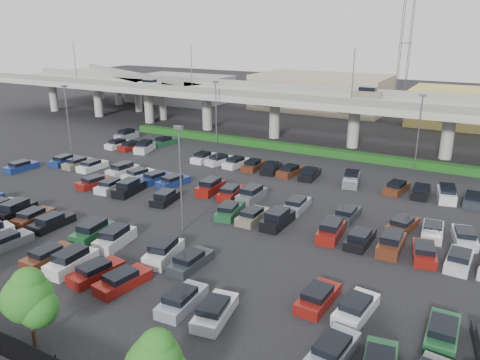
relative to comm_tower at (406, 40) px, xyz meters
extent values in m
plane|color=black|center=(-4.00, -74.00, -15.61)|extent=(280.00, 280.00, 0.00)
cube|color=gray|center=(-4.00, -42.00, -8.36)|extent=(150.00, 13.00, 1.10)
cube|color=slate|center=(-4.00, -48.25, -7.31)|extent=(150.00, 0.50, 1.00)
cube|color=slate|center=(-4.00, -35.75, -7.31)|extent=(150.00, 0.50, 1.00)
cylinder|color=gray|center=(-69.00, -42.00, -12.26)|extent=(1.80, 1.80, 6.70)
cube|color=slate|center=(-69.00, -42.00, -9.11)|extent=(2.60, 9.75, 0.50)
cylinder|color=gray|center=(-55.00, -42.00, -12.26)|extent=(1.80, 1.80, 6.70)
cube|color=slate|center=(-55.00, -42.00, -9.11)|extent=(2.60, 9.75, 0.50)
cylinder|color=gray|center=(-41.00, -42.00, -12.26)|extent=(1.80, 1.80, 6.70)
cube|color=slate|center=(-41.00, -42.00, -9.11)|extent=(2.60, 9.75, 0.50)
cylinder|color=gray|center=(-27.00, -42.00, -12.26)|extent=(1.80, 1.80, 6.70)
cube|color=slate|center=(-27.00, -42.00, -9.11)|extent=(2.60, 9.75, 0.50)
cylinder|color=gray|center=(-13.00, -42.00, -12.26)|extent=(1.80, 1.80, 6.70)
cube|color=slate|center=(-13.00, -42.00, -9.11)|extent=(2.60, 9.75, 0.50)
cylinder|color=gray|center=(1.00, -42.00, -12.26)|extent=(1.80, 1.80, 6.70)
cube|color=slate|center=(1.00, -42.00, -9.11)|extent=(2.60, 9.75, 0.50)
cylinder|color=gray|center=(15.00, -42.00, -12.26)|extent=(1.80, 1.80, 6.70)
cube|color=slate|center=(15.00, -42.00, -9.11)|extent=(2.60, 9.75, 0.50)
cube|color=silver|center=(-38.00, -45.00, -7.40)|extent=(4.40, 1.82, 0.82)
cube|color=black|center=(-38.00, -45.00, -6.77)|extent=(2.30, 1.60, 0.50)
cube|color=#6E6856|center=(2.00, -39.00, -7.29)|extent=(4.40, 1.82, 1.05)
cube|color=black|center=(2.00, -39.00, -6.47)|extent=(2.60, 1.60, 0.65)
cylinder|color=#535358|center=(-54.00, -48.10, -3.81)|extent=(0.14, 0.14, 8.00)
cylinder|color=#535358|center=(-26.00, -48.10, -3.81)|extent=(0.14, 0.14, 8.00)
cylinder|color=#535358|center=(2.00, -48.10, -3.81)|extent=(0.14, 0.14, 8.00)
cube|color=gray|center=(-56.00, -31.00, -8.36)|extent=(50.93, 30.13, 1.10)
cube|color=slate|center=(-56.00, -31.00, -7.31)|extent=(47.34, 22.43, 1.00)
cylinder|color=gray|center=(-73.22, -22.97, -12.26)|extent=(1.60, 1.60, 6.70)
cylinder|color=gray|center=(-62.34, -28.04, -12.26)|extent=(1.60, 1.60, 6.70)
cylinder|color=gray|center=(-51.47, -33.11, -12.26)|extent=(1.60, 1.60, 6.70)
cylinder|color=gray|center=(-40.59, -38.18, -12.26)|extent=(1.60, 1.60, 6.70)
cube|color=#113C11|center=(-4.00, -49.00, -15.06)|extent=(66.00, 1.60, 1.10)
cylinder|color=#332316|center=(-2.00, -100.39, -14.63)|extent=(0.26, 0.26, 1.97)
sphere|color=#164F15|center=(-2.00, -100.39, -12.22)|extent=(3.07, 3.07, 3.07)
sphere|color=#164F15|center=(-1.29, -100.29, -12.76)|extent=(2.41, 2.41, 2.41)
sphere|color=#164F15|center=(-2.60, -100.47, -12.55)|extent=(2.41, 2.41, 2.41)
sphere|color=#164F15|center=(-1.96, -100.27, -11.34)|extent=(2.08, 2.08, 2.08)
sphere|color=#164F15|center=(8.04, -100.70, -11.72)|extent=(1.89, 1.89, 1.89)
cube|color=#5A5E62|center=(-15.75, -92.50, -15.20)|extent=(2.18, 4.54, 0.82)
cube|color=black|center=(-15.75, -92.70, -14.57)|extent=(1.79, 2.42, 0.50)
cube|color=#542816|center=(-10.25, -92.50, -15.20)|extent=(1.90, 4.43, 0.82)
cube|color=black|center=(-10.25, -92.70, -14.57)|extent=(1.64, 2.33, 0.50)
cube|color=white|center=(-7.50, -92.50, -15.09)|extent=(1.98, 4.46, 1.05)
cube|color=black|center=(-7.50, -92.50, -14.27)|extent=(1.70, 2.66, 0.65)
cube|color=maroon|center=(-4.75, -92.50, -15.20)|extent=(2.44, 4.62, 0.82)
cube|color=black|center=(-4.75, -92.70, -14.57)|extent=(1.92, 2.51, 0.50)
cube|color=maroon|center=(-2.00, -92.50, -15.20)|extent=(2.49, 4.63, 0.82)
cube|color=black|center=(-2.00, -92.70, -14.57)|extent=(1.94, 2.52, 0.50)
cube|color=gray|center=(3.50, -92.50, -15.20)|extent=(2.08, 4.50, 0.82)
cube|color=black|center=(3.50, -92.70, -14.57)|extent=(1.74, 2.39, 0.50)
cube|color=silver|center=(6.25, -92.50, -15.20)|extent=(2.50, 4.63, 0.82)
cube|color=black|center=(6.25, -92.70, -14.57)|extent=(1.95, 2.53, 0.50)
cube|color=gray|center=(14.50, -92.50, -15.20)|extent=(2.29, 4.57, 0.82)
cube|color=black|center=(14.50, -92.70, -14.57)|extent=(1.84, 2.46, 0.50)
cube|color=black|center=(17.25, -92.70, -14.57)|extent=(1.93, 2.51, 0.50)
cube|color=black|center=(-21.25, -87.50, -15.09)|extent=(2.34, 4.59, 1.05)
cube|color=black|center=(-21.25, -87.50, -14.27)|extent=(1.91, 2.78, 0.65)
cube|color=#542816|center=(-18.50, -87.50, -15.20)|extent=(2.32, 4.58, 0.82)
cube|color=black|center=(-18.50, -87.70, -14.57)|extent=(1.86, 2.47, 0.50)
cube|color=black|center=(-15.75, -87.50, -15.20)|extent=(1.87, 4.42, 0.82)
cube|color=black|center=(-15.75, -87.70, -14.57)|extent=(1.63, 2.32, 0.50)
cube|color=#1B4E2A|center=(-10.25, -87.50, -15.09)|extent=(2.29, 4.57, 1.05)
cube|color=black|center=(-10.25, -87.50, -14.27)|extent=(1.87, 2.76, 0.65)
cube|color=silver|center=(-7.50, -87.50, -15.09)|extent=(2.44, 4.62, 1.05)
cube|color=black|center=(-7.50, -87.50, -14.27)|extent=(1.96, 2.81, 0.65)
cube|color=silver|center=(-2.00, -87.50, -15.09)|extent=(2.58, 4.66, 1.05)
cube|color=black|center=(-2.00, -87.50, -14.27)|extent=(2.04, 2.85, 0.65)
cube|color=#262B31|center=(0.75, -87.50, -15.20)|extent=(1.91, 4.44, 0.82)
cube|color=black|center=(0.75, -87.70, -14.57)|extent=(1.65, 2.33, 0.50)
cube|color=maroon|center=(11.75, -87.50, -15.20)|extent=(2.09, 4.50, 0.82)
cube|color=black|center=(11.75, -87.70, -14.57)|extent=(1.74, 2.39, 0.50)
cube|color=silver|center=(14.50, -87.50, -15.20)|extent=(2.29, 4.57, 0.82)
cube|color=black|center=(14.50, -87.70, -14.57)|extent=(1.84, 2.46, 0.50)
cube|color=#1B4E2A|center=(20.00, -87.50, -15.20)|extent=(1.90, 4.43, 0.82)
cube|color=black|center=(20.00, -87.70, -14.57)|extent=(1.65, 2.33, 0.50)
cube|color=navy|center=(-35.00, -76.50, -15.20)|extent=(2.02, 4.48, 0.82)
cube|color=black|center=(-35.00, -76.70, -14.57)|extent=(1.70, 2.37, 0.50)
cube|color=maroon|center=(-21.25, -76.50, -15.20)|extent=(2.47, 4.63, 0.82)
cube|color=black|center=(-21.25, -76.70, -14.57)|extent=(1.93, 2.52, 0.50)
cube|color=silver|center=(-18.50, -76.50, -15.20)|extent=(2.34, 4.59, 0.82)
cube|color=black|center=(-18.50, -76.70, -14.57)|extent=(1.87, 2.48, 0.50)
cube|color=black|center=(-15.75, -76.50, -15.09)|extent=(2.34, 4.59, 1.05)
cube|color=black|center=(-15.75, -76.50, -14.27)|extent=(1.90, 2.77, 0.65)
cube|color=black|center=(-10.25, -76.50, -15.20)|extent=(2.46, 4.62, 0.82)
cube|color=black|center=(-10.25, -76.70, -14.57)|extent=(1.93, 2.51, 0.50)
cube|color=#1B4E2A|center=(-2.00, -76.50, -15.20)|extent=(2.65, 4.67, 0.82)
cube|color=black|center=(-2.00, -76.70, -14.57)|extent=(2.02, 2.57, 0.50)
cube|color=#6E6856|center=(0.75, -76.50, -15.20)|extent=(1.83, 4.40, 0.82)
cube|color=black|center=(0.75, -76.70, -14.57)|extent=(1.61, 2.30, 0.50)
cube|color=black|center=(3.50, -76.50, -15.09)|extent=(1.91, 4.44, 1.05)
cube|color=black|center=(3.50, -76.50, -14.27)|extent=(1.66, 2.63, 0.65)
cube|color=maroon|center=(9.00, -76.50, -15.09)|extent=(2.12, 4.51, 1.05)
cube|color=black|center=(9.00, -76.50, -14.27)|extent=(1.78, 2.70, 0.65)
cube|color=black|center=(11.75, -76.50, -15.20)|extent=(1.93, 4.44, 0.82)
cube|color=black|center=(11.75, -76.70, -14.57)|extent=(1.66, 2.34, 0.50)
cube|color=#542816|center=(14.50, -76.50, -15.09)|extent=(1.88, 4.42, 1.05)
cube|color=black|center=(14.50, -76.50, -14.27)|extent=(1.64, 2.62, 0.65)
cube|color=maroon|center=(17.25, -76.50, -15.20)|extent=(2.68, 4.68, 0.82)
cube|color=black|center=(17.25, -76.70, -14.57)|extent=(2.04, 2.58, 0.50)
cube|color=silver|center=(20.00, -76.50, -15.20)|extent=(2.01, 4.47, 0.82)
cube|color=black|center=(20.00, -76.70, -14.57)|extent=(1.70, 2.37, 0.50)
cube|color=navy|center=(-32.25, -71.50, -15.20)|extent=(2.16, 4.53, 0.82)
cube|color=black|center=(-32.25, -71.70, -14.57)|extent=(1.78, 2.42, 0.50)
cube|color=#6E6856|center=(-29.50, -71.50, -15.20)|extent=(1.90, 4.43, 0.82)
cube|color=black|center=(-29.50, -71.70, -14.57)|extent=(1.64, 2.33, 0.50)
cube|color=white|center=(-26.75, -71.50, -15.20)|extent=(1.88, 4.43, 0.82)
cube|color=black|center=(-26.75, -71.70, -14.57)|extent=(1.64, 2.32, 0.50)
cube|color=silver|center=(-21.25, -71.50, -15.09)|extent=(2.14, 4.52, 1.05)
cube|color=black|center=(-21.25, -71.50, -14.27)|extent=(1.79, 2.71, 0.65)
cube|color=white|center=(-18.50, -71.50, -15.20)|extent=(2.64, 4.67, 0.82)
cube|color=black|center=(-18.50, -71.70, -14.57)|extent=(2.02, 2.57, 0.50)
cube|color=navy|center=(-15.75, -71.50, -15.20)|extent=(2.58, 4.65, 0.82)
cube|color=black|center=(-15.75, -71.70, -14.57)|extent=(1.99, 2.55, 0.50)
cube|color=navy|center=(-13.00, -71.50, -15.20)|extent=(2.56, 4.65, 0.82)
cube|color=black|center=(-13.00, -71.70, -14.57)|extent=(1.98, 2.54, 0.50)
cube|color=maroon|center=(-7.50, -71.50, -15.09)|extent=(2.03, 4.48, 1.05)
cube|color=black|center=(-7.50, -71.50, -14.27)|extent=(1.72, 2.67, 0.65)
cube|color=maroon|center=(-4.75, -71.50, -15.20)|extent=(2.48, 4.63, 0.82)
cube|color=black|center=(-4.75, -71.70, -14.57)|extent=(1.94, 2.52, 0.50)
cube|color=#5A5E62|center=(-2.00, -71.50, -15.09)|extent=(1.88, 4.43, 1.05)
cube|color=black|center=(-2.00, -71.50, -14.27)|extent=(1.64, 2.62, 0.65)
cube|color=gray|center=(3.50, -71.50, -15.20)|extent=(1.95, 4.45, 0.82)
cube|color=black|center=(3.50, -71.70, -14.57)|extent=(1.67, 2.35, 0.50)
cube|color=#262B31|center=(9.00, -71.50, -15.20)|extent=(1.91, 4.43, 0.82)
cube|color=black|center=(9.00, -71.70, -14.57)|extent=(1.65, 2.33, 0.50)
cube|color=#542816|center=(14.50, -71.50, -15.20)|extent=(2.63, 4.67, 0.82)
cube|color=black|center=(14.50, -71.70, -14.57)|extent=(2.01, 2.56, 0.50)
cube|color=silver|center=(17.25, -71.50, -15.20)|extent=(2.19, 4.54, 0.82)
cube|color=black|center=(17.25, -71.70, -14.57)|extent=(1.79, 2.43, 0.50)
cube|color=silver|center=(20.00, -71.50, -15.20)|extent=(2.70, 4.68, 0.82)
cube|color=black|center=(20.00, -71.70, -14.57)|extent=(2.04, 2.58, 0.50)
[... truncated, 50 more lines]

